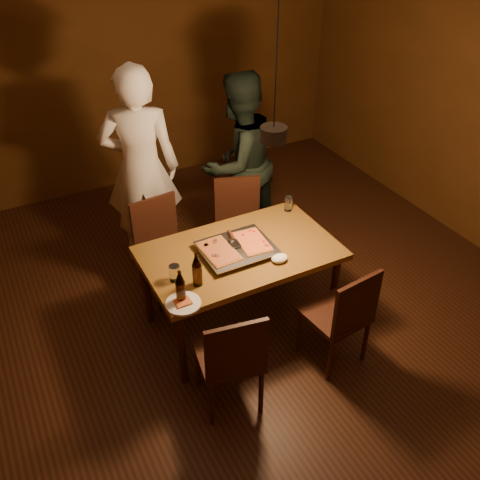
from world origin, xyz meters
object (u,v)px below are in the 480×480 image
chair_far_right (239,217)px  pendant_lamp (274,133)px  diner_dark (238,163)px  plate_slice (183,303)px  pizza_tray (237,250)px  beer_bottle_b (197,270)px  chair_far_left (161,239)px  chair_near_left (232,354)px  chair_near_right (344,310)px  dining_table (240,258)px  diner_white (141,169)px  beer_bottle_a (180,287)px

chair_far_right → pendant_lamp: (-0.21, -0.89, 1.22)m
diner_dark → chair_far_right: bearing=46.5°
plate_slice → pendant_lamp: 1.29m
pizza_tray → beer_bottle_b: bearing=-149.8°
chair_far_left → pendant_lamp: size_ratio=0.44×
chair_far_left → chair_near_left: bearing=82.0°
chair_far_right → chair_near_right: (0.10, -1.48, 0.00)m
chair_far_right → chair_near_left: 1.69m
pizza_tray → chair_near_right: bearing=-52.9°
chair_near_right → diner_dark: diner_dark is taller
dining_table → diner_white: (-0.34, 1.27, 0.28)m
chair_far_right → pizza_tray: 0.87m
chair_far_left → diner_white: (0.05, 0.54, 0.42)m
chair_near_right → pendant_lamp: pendant_lamp is taller
beer_bottle_b → plate_slice: size_ratio=1.09×
beer_bottle_b → diner_dark: bearing=52.5°
pizza_tray → diner_dark: bearing=65.3°
beer_bottle_a → beer_bottle_b: beer_bottle_b is taller
pizza_tray → diner_dark: diner_dark is taller
plate_slice → diner_white: 1.68m
dining_table → beer_bottle_a: size_ratio=5.83×
chair_far_right → plate_slice: bearing=66.5°
plate_slice → diner_dark: 1.90m
plate_slice → chair_near_right: bearing=-19.3°
diner_white → pendant_lamp: pendant_lamp is taller
chair_far_right → pendant_lamp: 1.53m
chair_far_right → diner_white: size_ratio=0.28×
chair_far_left → diner_white: size_ratio=0.25×
plate_slice → diner_dark: bearing=51.0°
chair_far_left → plate_slice: 1.14m
diner_dark → plate_slice: bearing=34.4°
chair_near_left → plate_slice: bearing=124.9°
plate_slice → diner_white: bearing=79.9°
dining_table → diner_dark: (0.56, 1.11, 0.20)m
chair_far_right → beer_bottle_b: bearing=67.9°
chair_far_right → diner_dark: size_ratio=0.31×
beer_bottle_a → pizza_tray: bearing=28.6°
diner_white → beer_bottle_b: bearing=107.2°
chair_near_right → beer_bottle_b: size_ratio=1.81×
chair_far_left → chair_near_right: bearing=114.5°
chair_far_right → beer_bottle_a: size_ratio=2.08×
chair_far_left → chair_far_right: bearing=174.1°
chair_far_right → pizza_tray: size_ratio=0.97×
chair_far_left → chair_near_left: (-0.06, -1.48, 0.00)m
chair_near_left → pendant_lamp: pendant_lamp is taller
plate_slice → pendant_lamp: (0.79, 0.20, 1.00)m
beer_bottle_b → plate_slice: bearing=-139.7°
chair_far_left → pendant_lamp: 1.61m
chair_near_right → diner_white: bearing=105.3°
chair_far_left → pizza_tray: (0.36, -0.74, 0.24)m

